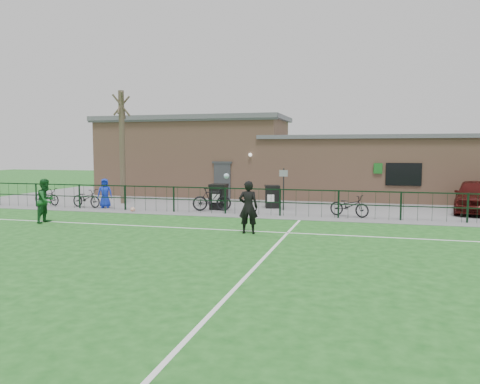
% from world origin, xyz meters
% --- Properties ---
extents(ground, '(90.00, 90.00, 0.00)m').
position_xyz_m(ground, '(0.00, 0.00, 0.00)').
color(ground, '#18531A').
rests_on(ground, ground).
extents(paving_strip, '(34.00, 13.00, 0.02)m').
position_xyz_m(paving_strip, '(0.00, 13.50, 0.01)').
color(paving_strip, slate).
rests_on(paving_strip, ground).
extents(pitch_line_touch, '(28.00, 0.10, 0.01)m').
position_xyz_m(pitch_line_touch, '(0.00, 7.80, 0.00)').
color(pitch_line_touch, white).
rests_on(pitch_line_touch, ground).
extents(pitch_line_mid, '(28.00, 0.10, 0.01)m').
position_xyz_m(pitch_line_mid, '(0.00, 4.00, 0.00)').
color(pitch_line_mid, white).
rests_on(pitch_line_mid, ground).
extents(pitch_line_perp, '(0.10, 16.00, 0.01)m').
position_xyz_m(pitch_line_perp, '(2.00, 0.00, 0.00)').
color(pitch_line_perp, white).
rests_on(pitch_line_perp, ground).
extents(perimeter_fence, '(28.00, 0.10, 1.20)m').
position_xyz_m(perimeter_fence, '(0.00, 8.00, 0.60)').
color(perimeter_fence, black).
rests_on(perimeter_fence, ground).
extents(bare_tree, '(0.30, 0.30, 6.00)m').
position_xyz_m(bare_tree, '(-8.00, 10.50, 3.00)').
color(bare_tree, '#483B2B').
rests_on(bare_tree, ground).
extents(wheelie_bin_left, '(0.80, 0.89, 1.13)m').
position_xyz_m(wheelie_bin_left, '(-2.27, 9.44, 0.59)').
color(wheelie_bin_left, black).
rests_on(wheelie_bin_left, paving_strip).
extents(wheelie_bin_right, '(0.86, 0.92, 1.02)m').
position_xyz_m(wheelie_bin_right, '(0.13, 10.67, 0.53)').
color(wheelie_bin_right, black).
rests_on(wheelie_bin_right, paving_strip).
extents(sign_post, '(0.07, 0.07, 2.00)m').
position_xyz_m(sign_post, '(0.82, 9.87, 1.02)').
color(sign_post, black).
rests_on(sign_post, paving_strip).
extents(car_maroon, '(2.61, 4.73, 1.52)m').
position_xyz_m(car_maroon, '(9.48, 11.36, 0.78)').
color(car_maroon, '#400D0B').
rests_on(car_maroon, paving_strip).
extents(bicycle_a, '(1.75, 0.87, 0.88)m').
position_xyz_m(bicycle_a, '(-11.43, 8.70, 0.46)').
color(bicycle_a, black).
rests_on(bicycle_a, paving_strip).
extents(bicycle_c, '(1.82, 0.93, 0.91)m').
position_xyz_m(bicycle_c, '(-8.89, 8.41, 0.48)').
color(bicycle_c, black).
rests_on(bicycle_c, paving_strip).
extents(bicycle_d, '(1.89, 1.07, 1.09)m').
position_xyz_m(bicycle_d, '(-2.39, 8.76, 0.57)').
color(bicycle_d, black).
rests_on(bicycle_d, paving_strip).
extents(bicycle_e, '(1.89, 1.26, 0.94)m').
position_xyz_m(bicycle_e, '(3.93, 8.55, 0.49)').
color(bicycle_e, black).
rests_on(bicycle_e, paving_strip).
extents(spectator_child, '(0.83, 0.70, 1.45)m').
position_xyz_m(spectator_child, '(-7.86, 8.45, 0.75)').
color(spectator_child, '#1530CC').
rests_on(spectator_child, paving_strip).
extents(goalkeeper_kick, '(2.16, 3.38, 1.92)m').
position_xyz_m(goalkeeper_kick, '(0.66, 3.59, 0.94)').
color(goalkeeper_kick, black).
rests_on(goalkeeper_kick, ground).
extents(outfield_player, '(0.66, 0.85, 1.75)m').
position_xyz_m(outfield_player, '(-7.68, 3.81, 0.87)').
color(outfield_player, '#185422').
rests_on(outfield_player, ground).
extents(ball_ground, '(0.22, 0.22, 0.22)m').
position_xyz_m(ball_ground, '(-5.90, 7.61, 0.11)').
color(ball_ground, white).
rests_on(ball_ground, ground).
extents(clubhouse, '(24.25, 5.40, 4.96)m').
position_xyz_m(clubhouse, '(-0.88, 16.50, 2.22)').
color(clubhouse, tan).
rests_on(clubhouse, ground).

